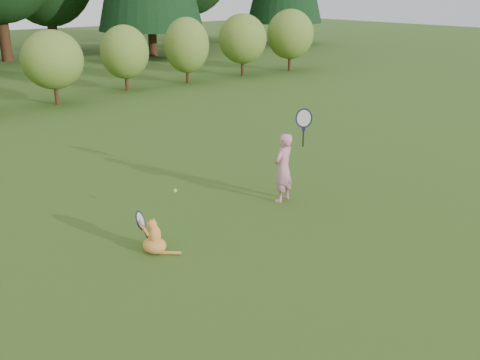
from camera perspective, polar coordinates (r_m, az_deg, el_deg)
ground at (r=8.83m, az=2.24°, el=-5.93°), size 100.00×100.00×0.00m
shrub_row at (r=19.85m, az=-23.53°, el=11.16°), size 28.00×3.00×2.80m
child at (r=10.02m, az=4.71°, el=1.47°), size 0.74×0.49×1.98m
cat at (r=8.29m, az=-9.23°, el=-5.80°), size 0.53×0.84×0.75m
tennis_ball at (r=9.18m, az=-6.93°, el=-1.14°), size 0.07×0.07×0.07m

